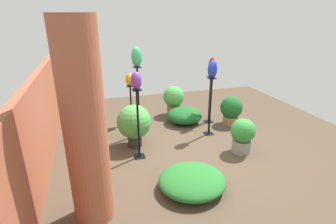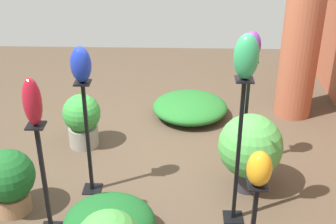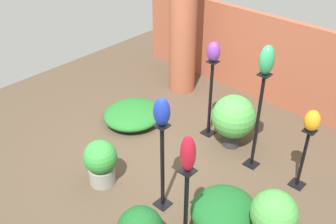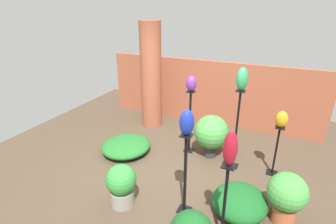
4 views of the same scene
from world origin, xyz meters
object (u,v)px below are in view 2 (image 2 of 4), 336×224
(pedestal_ruby, at_px, (45,184))
(art_vase_ruby, at_px, (32,102))
(art_vase_amber, at_px, (259,169))
(art_vase_cobalt, at_px, (81,64))
(potted_plant_mid_right, at_px, (9,180))
(potted_plant_walkway_edge, at_px, (82,119))
(potted_plant_near_pillar, at_px, (250,148))
(art_vase_jade, at_px, (246,57))
(brick_pillar, at_px, (303,26))
(pedestal_cobalt, at_px, (88,143))
(pedestal_jade, at_px, (238,159))
(pedestal_violet, at_px, (245,119))
(art_vase_violet, at_px, (252,45))

(pedestal_ruby, distance_m, art_vase_ruby, 0.87)
(art_vase_amber, distance_m, art_vase_cobalt, 2.01)
(art_vase_ruby, relative_size, potted_plant_mid_right, 0.63)
(art_vase_ruby, distance_m, potted_plant_walkway_edge, 1.90)
(art_vase_cobalt, distance_m, potted_plant_near_pillar, 1.99)
(art_vase_jade, height_order, potted_plant_mid_right, art_vase_jade)
(art_vase_amber, distance_m, potted_plant_walkway_edge, 2.90)
(art_vase_ruby, xyz_separation_m, potted_plant_walkway_edge, (-1.60, 0.03, -1.03))
(art_vase_ruby, bearing_deg, brick_pillar, 131.65)
(art_vase_jade, height_order, potted_plant_walkway_edge, art_vase_jade)
(pedestal_cobalt, xyz_separation_m, potted_plant_near_pillar, (-0.09, 1.73, -0.08))
(pedestal_jade, height_order, art_vase_cobalt, art_vase_cobalt)
(art_vase_amber, bearing_deg, art_vase_ruby, -105.10)
(art_vase_amber, xyz_separation_m, potted_plant_mid_right, (-0.79, -2.35, -0.73))
(potted_plant_walkway_edge, bearing_deg, brick_pillar, 108.85)
(brick_pillar, relative_size, potted_plant_near_pillar, 2.93)
(pedestal_jade, height_order, potted_plant_walkway_edge, pedestal_jade)
(potted_plant_near_pillar, bearing_deg, pedestal_jade, -20.95)
(brick_pillar, relative_size, pedestal_ruby, 2.20)
(brick_pillar, bearing_deg, pedestal_violet, -32.71)
(brick_pillar, bearing_deg, potted_plant_walkway_edge, -71.15)
(pedestal_violet, bearing_deg, pedestal_ruby, -59.04)
(pedestal_ruby, relative_size, art_vase_ruby, 2.64)
(art_vase_ruby, relative_size, art_vase_cobalt, 1.21)
(pedestal_cobalt, distance_m, potted_plant_mid_right, 0.87)
(pedestal_ruby, bearing_deg, pedestal_violet, 120.96)
(art_vase_violet, bearing_deg, potted_plant_near_pillar, 0.54)
(potted_plant_near_pillar, bearing_deg, art_vase_cobalt, -86.91)
(art_vase_cobalt, bearing_deg, art_vase_violet, 108.04)
(pedestal_violet, relative_size, potted_plant_mid_right, 1.91)
(pedestal_jade, height_order, art_vase_ruby, art_vase_ruby)
(pedestal_violet, bearing_deg, art_vase_jade, -11.19)
(potted_plant_walkway_edge, bearing_deg, pedestal_jade, 52.50)
(brick_pillar, xyz_separation_m, potted_plant_near_pillar, (1.83, -0.87, -0.79))
(potted_plant_near_pillar, bearing_deg, art_vase_amber, -6.17)
(potted_plant_near_pillar, bearing_deg, brick_pillar, 154.56)
(pedestal_violet, xyz_separation_m, art_vase_cobalt, (0.56, -1.72, 0.88))
(potted_plant_walkway_edge, bearing_deg, art_vase_violet, 79.04)
(art_vase_jade, relative_size, art_vase_cobalt, 1.11)
(brick_pillar, relative_size, art_vase_violet, 8.32)
(brick_pillar, height_order, art_vase_ruby, brick_pillar)
(pedestal_jade, relative_size, art_vase_ruby, 3.46)
(pedestal_violet, height_order, art_vase_amber, pedestal_violet)
(pedestal_cobalt, xyz_separation_m, art_vase_violet, (-0.56, 1.72, 0.91))
(pedestal_violet, height_order, pedestal_ruby, pedestal_violet)
(pedestal_jade, relative_size, art_vase_cobalt, 4.20)
(art_vase_amber, relative_size, art_vase_cobalt, 0.82)
(pedestal_ruby, bearing_deg, art_vase_jade, 96.88)
(brick_pillar, bearing_deg, art_vase_amber, -18.08)
(pedestal_violet, bearing_deg, art_vase_violet, -90.00)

